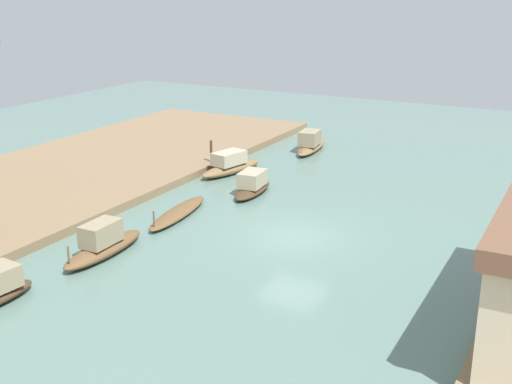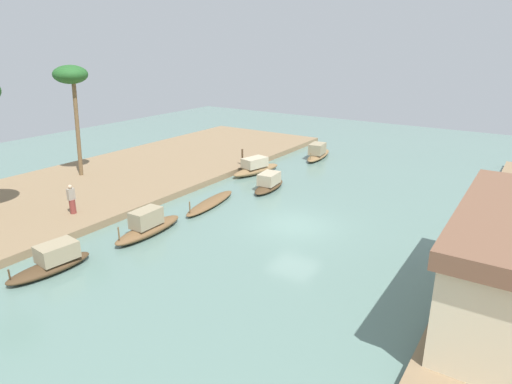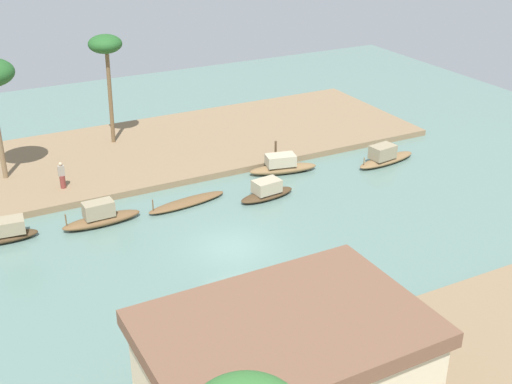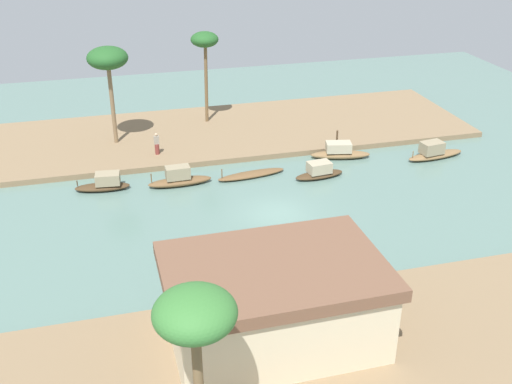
% 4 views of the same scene
% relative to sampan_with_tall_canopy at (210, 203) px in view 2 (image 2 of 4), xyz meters
% --- Properties ---
extents(river_water, '(66.76, 66.76, 0.00)m').
position_rel_sampan_with_tall_canopy_xyz_m(river_water, '(-0.18, 5.55, -0.18)').
color(river_water, slate).
rests_on(river_water, ground).
extents(riverbank_left, '(38.75, 11.86, 0.40)m').
position_rel_sampan_with_tall_canopy_xyz_m(riverbank_left, '(-0.18, -8.46, 0.02)').
color(riverbank_left, '#846B4C').
rests_on(riverbank_left, ground).
extents(sampan_with_tall_canopy, '(4.93, 1.62, 0.94)m').
position_rel_sampan_with_tall_canopy_xyz_m(sampan_with_tall_canopy, '(0.00, 0.00, 0.00)').
color(sampan_with_tall_canopy, brown).
rests_on(sampan_with_tall_canopy, river_water).
extents(sampan_foreground, '(4.49, 2.04, 1.23)m').
position_rel_sampan_with_tall_canopy_xyz_m(sampan_foreground, '(-7.05, -1.47, 0.30)').
color(sampan_foreground, brown).
rests_on(sampan_foreground, river_water).
extents(sampan_downstream_large, '(3.64, 1.46, 1.17)m').
position_rel_sampan_with_tall_canopy_xyz_m(sampan_downstream_large, '(9.78, -0.50, 0.28)').
color(sampan_downstream_large, '#47331E').
rests_on(sampan_downstream_large, river_water).
extents(sampan_near_left_bank, '(4.27, 1.20, 1.36)m').
position_rel_sampan_with_tall_canopy_xyz_m(sampan_near_left_bank, '(4.96, 0.05, 0.30)').
color(sampan_near_left_bank, brown).
rests_on(sampan_near_left_bank, river_water).
extents(sampan_midstream, '(4.70, 1.73, 1.31)m').
position_rel_sampan_with_tall_canopy_xyz_m(sampan_midstream, '(-13.69, 0.32, 0.30)').
color(sampan_midstream, brown).
rests_on(sampan_midstream, river_water).
extents(sampan_open_hull, '(3.59, 1.49, 1.14)m').
position_rel_sampan_with_tall_canopy_xyz_m(sampan_open_hull, '(-4.45, 1.30, 0.26)').
color(sampan_open_hull, '#47331E').
rests_on(sampan_open_hull, river_water).
extents(person_on_near_bank, '(0.39, 0.34, 1.61)m').
position_rel_sampan_with_tall_canopy_xyz_m(person_on_near_bank, '(5.83, -4.72, 0.93)').
color(person_on_near_bank, brown).
rests_on(person_on_near_bank, riverbank_left).
extents(mooring_post, '(0.14, 0.14, 1.21)m').
position_rel_sampan_with_tall_canopy_xyz_m(mooring_post, '(-7.35, -2.87, 0.82)').
color(mooring_post, '#4C3823').
rests_on(mooring_post, riverbank_left).
extents(palm_tree_left_near, '(2.18, 2.18, 7.39)m').
position_rel_sampan_with_tall_canopy_xyz_m(palm_tree_left_near, '(1.04, -10.45, 6.75)').
color(palm_tree_left_near, brown).
rests_on(palm_tree_left_near, riverbank_left).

